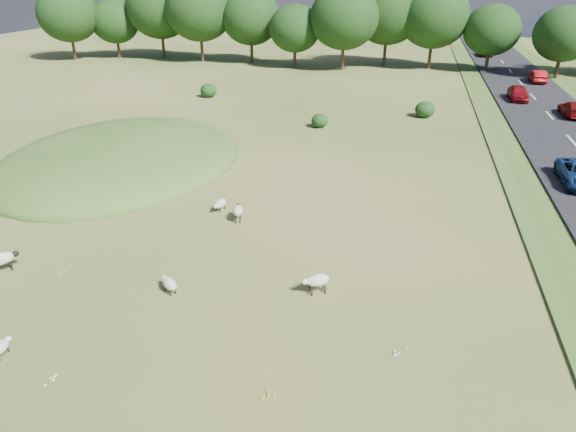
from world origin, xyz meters
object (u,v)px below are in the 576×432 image
object	(u,v)px
sheep_4	(2,259)
car_5	(518,93)
car_2	(573,109)
car_0	(502,43)
sheep_5	(0,347)
sheep_3	(220,204)
car_1	(538,76)
car_6	(485,52)
sheep_2	(169,284)
sheep_1	(238,210)
sheep_0	(317,280)

from	to	relation	value
sheep_4	car_5	xyz separation A→B (m)	(27.57, 40.50, 0.33)
car_2	car_0	bearing A→B (deg)	-90.00
sheep_5	car_5	size ratio (longest dim) A/B	0.23
sheep_5	car_5	bearing A→B (deg)	-30.37
car_2	sheep_4	bearing A→B (deg)	47.88
sheep_3	car_1	xyz separation A→B (m)	(24.25, 42.77, 0.55)
car_6	sheep_2	bearing A→B (deg)	-105.36
car_1	car_2	world-z (taller)	car_1
sheep_1	sheep_3	xyz separation A→B (m)	(-1.38, 1.01, -0.20)
car_1	car_0	bearing A→B (deg)	-90.00
sheep_2	car_6	bearing A→B (deg)	-65.61
car_1	car_5	world-z (taller)	car_5
sheep_0	car_1	distance (m)	52.59
sheep_0	car_5	distance (m)	41.29
sheep_2	sheep_1	bearing A→B (deg)	-55.17
sheep_3	car_1	bearing A→B (deg)	162.03
sheep_2	car_1	xyz separation A→B (m)	(23.49, 50.92, 0.56)
sheep_0	sheep_3	bearing A→B (deg)	-76.73
car_1	car_6	distance (m)	21.11
sheep_2	sheep_5	distance (m)	6.42
car_5	sheep_3	bearing A→B (deg)	-122.48
sheep_5	car_1	world-z (taller)	car_1
sheep_2	sheep_4	xyz separation A→B (m)	(-7.88, -0.22, 0.25)
sheep_3	car_0	world-z (taller)	car_0
sheep_4	car_0	world-z (taller)	car_0
car_0	sheep_2	bearing A→B (deg)	74.04
sheep_3	car_2	bearing A→B (deg)	148.93
sheep_4	sheep_3	bearing A→B (deg)	-3.73
sheep_0	car_5	size ratio (longest dim) A/B	0.29
sheep_1	sheep_2	distance (m)	7.17
car_0	car_6	bearing A→B (deg)	69.96
car_1	car_2	size ratio (longest dim) A/B	0.96
car_2	car_5	world-z (taller)	car_5
sheep_3	car_0	distance (m)	77.83
sheep_0	sheep_1	xyz separation A→B (m)	(-5.39, 5.81, -0.00)
sheep_1	car_2	size ratio (longest dim) A/B	0.28
car_1	sheep_3	bearing A→B (deg)	60.45
sheep_5	car_5	world-z (taller)	car_5
sheep_4	sheep_1	bearing A→B (deg)	-12.45
sheep_0	car_0	world-z (taller)	car_0
sheep_4	car_1	xyz separation A→B (m)	(31.37, 51.14, 0.31)
sheep_3	sheep_1	bearing A→B (deg)	65.20
sheep_1	car_2	bearing A→B (deg)	-56.75
sheep_2	car_6	xyz separation A→B (m)	(19.69, 71.69, 0.48)
car_5	car_6	bearing A→B (deg)	90.00
sheep_2	car_0	distance (m)	85.41
sheep_3	sheep_2	bearing A→B (deg)	16.92
car_2	car_6	distance (m)	37.42
sheep_2	car_6	world-z (taller)	car_6
sheep_2	sheep_4	size ratio (longest dim) A/B	0.83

